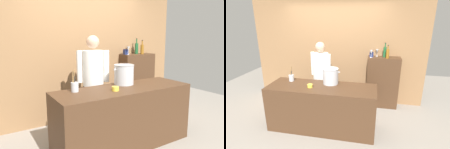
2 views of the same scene
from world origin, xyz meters
TOP-DOWN VIEW (x-y plane):
  - ground_plane at (0.00, 0.00)m, footprint 8.00×8.00m
  - brick_back_panel at (0.00, 1.40)m, footprint 4.40×0.10m
  - prep_counter at (0.00, 0.00)m, footprint 2.09×0.70m
  - bar_cabinet at (1.19, 1.19)m, footprint 0.76×0.32m
  - chef at (-0.19, 0.61)m, footprint 0.50×0.40m
  - stockpot_large at (0.14, 0.19)m, footprint 0.38×0.32m
  - utensil_crock at (-0.70, 0.18)m, footprint 0.10×0.10m
  - butter_jar at (-0.20, -0.08)m, footprint 0.10×0.10m
  - wine_bottle_amber at (1.26, 1.10)m, footprint 0.07×0.07m
  - wine_bottle_green at (1.20, 1.23)m, footprint 0.07×0.07m
  - wine_glass_tall at (1.02, 1.29)m, footprint 0.07×0.07m
  - wine_glass_short at (0.89, 1.11)m, footprint 0.07×0.07m
  - spice_tin_navy at (0.90, 1.21)m, footprint 0.09×0.09m

SIDE VIEW (x-z plane):
  - ground_plane at x=0.00m, z-range 0.00..0.00m
  - prep_counter at x=0.00m, z-range 0.00..0.90m
  - bar_cabinet at x=1.19m, z-range 0.00..1.26m
  - butter_jar at x=-0.20m, z-range 0.90..0.96m
  - chef at x=-0.19m, z-range 0.13..1.79m
  - utensil_crock at x=-0.70m, z-range 0.82..1.12m
  - stockpot_large at x=0.14m, z-range 0.90..1.21m
  - spice_tin_navy at x=0.90m, z-range 1.26..1.37m
  - wine_bottle_amber at x=1.26m, z-range 1.22..1.52m
  - wine_glass_tall at x=1.02m, z-range 1.29..1.46m
  - wine_glass_short at x=0.89m, z-range 1.29..1.47m
  - wine_bottle_green at x=1.20m, z-range 1.22..1.55m
  - brick_back_panel at x=0.00m, z-range 0.00..3.00m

